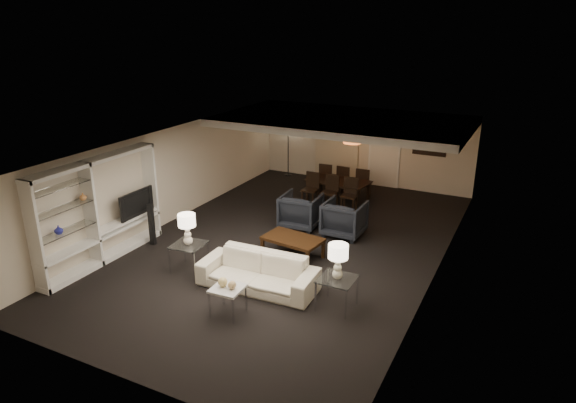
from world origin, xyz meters
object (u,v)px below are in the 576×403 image
at_px(chair_fm, 345,180).
at_px(chair_fr, 364,183).
at_px(sofa, 258,272).
at_px(side_table_right, 337,293).
at_px(pendant_light, 352,139).
at_px(vase_amber, 83,197).
at_px(chair_nr, 349,195).
at_px(side_table_left, 189,257).
at_px(table_lamp_left, 187,229).
at_px(marble_table, 228,301).
at_px(television, 133,203).
at_px(floor_lamp, 288,150).
at_px(chair_fl, 327,177).
at_px(coffee_table, 293,247).
at_px(armchair_left, 301,211).
at_px(chair_nl, 310,189).
at_px(vase_blue, 59,230).
at_px(armchair_right, 344,218).
at_px(floor_speaker, 152,224).
at_px(table_lamp_right, 338,262).
at_px(dining_table, 337,191).
at_px(chair_nm, 329,192).

bearing_deg(chair_fm, chair_fr, -174.86).
height_order(sofa, side_table_right, sofa).
distance_m(pendant_light, vase_amber, 7.43).
bearing_deg(chair_nr, side_table_left, -115.41).
xyz_separation_m(sofa, chair_fm, (-0.49, 6.27, 0.12)).
relative_size(table_lamp_left, marble_table, 1.24).
relative_size(marble_table, television, 0.52).
bearing_deg(floor_lamp, chair_fl, -29.76).
bearing_deg(coffee_table, armchair_left, 109.44).
distance_m(side_table_right, chair_nl, 5.70).
height_order(vase_blue, vase_amber, vase_amber).
bearing_deg(chair_nl, chair_fm, 66.35).
xyz_separation_m(vase_amber, chair_fr, (3.82, 7.10, -1.17)).
height_order(armchair_right, vase_blue, vase_blue).
height_order(vase_blue, chair_fr, vase_blue).
bearing_deg(vase_amber, armchair_left, 53.00).
distance_m(chair_nr, chair_fl, 1.77).
height_order(armchair_right, side_table_right, armchair_right).
xyz_separation_m(side_table_right, chair_fl, (-2.79, 6.27, 0.16)).
bearing_deg(floor_speaker, side_table_left, -33.20).
height_order(marble_table, floor_lamp, floor_lamp).
height_order(sofa, vase_blue, vase_blue).
xyz_separation_m(table_lamp_right, chair_nl, (-2.79, 4.97, -0.49)).
distance_m(marble_table, chair_fl, 7.45).
bearing_deg(table_lamp_left, vase_blue, -142.64).
distance_m(vase_amber, floor_lamp, 8.26).
height_order(television, vase_blue, television).
relative_size(floor_speaker, dining_table, 0.57).
distance_m(marble_table, chair_fm, 7.39).
height_order(vase_amber, floor_speaker, vase_amber).
distance_m(coffee_table, floor_lamp, 6.53).
height_order(table_lamp_left, chair_fl, table_lamp_left).
distance_m(marble_table, chair_nl, 6.17).
height_order(dining_table, floor_lamp, floor_lamp).
xyz_separation_m(table_lamp_right, chair_fl, (-2.79, 6.27, -0.49)).
bearing_deg(vase_blue, marble_table, 6.71).
bearing_deg(chair_nl, side_table_left, -95.85).
xyz_separation_m(coffee_table, vase_blue, (-3.71, -3.14, 0.91)).
bearing_deg(sofa, table_lamp_left, 177.78).
xyz_separation_m(armchair_left, armchair_right, (1.20, 0.00, 0.00)).
xyz_separation_m(floor_speaker, chair_fl, (2.24, 5.55, -0.04)).
bearing_deg(table_lamp_right, dining_table, 111.31).
bearing_deg(television, vase_amber, 178.76).
xyz_separation_m(armchair_left, table_lamp_left, (-1.10, -3.30, 0.51)).
height_order(sofa, television, television).
relative_size(pendant_light, chair_nm, 0.55).
xyz_separation_m(pendant_light, coffee_table, (0.10, -4.06, -1.68)).
relative_size(television, dining_table, 0.59).
height_order(sofa, armchair_left, armchair_left).
bearing_deg(vase_amber, chair_fr, 61.71).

